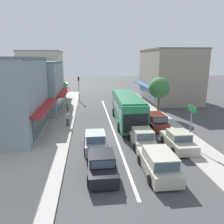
{
  "coord_description": "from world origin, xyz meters",
  "views": [
    {
      "loc": [
        -2.51,
        -19.62,
        7.25
      ],
      "look_at": [
        0.21,
        4.72,
        1.2
      ],
      "focal_mm": 35.0,
      "sensor_mm": 36.0,
      "label": 1
    }
  ],
  "objects": [
    {
      "name": "pedestrian_browsing_midblock",
      "position": [
        -4.74,
        3.16,
        1.07
      ],
      "size": [
        0.54,
        0.33,
        1.63
      ],
      "color": "#333338",
      "rests_on": "sidewalk_left"
    },
    {
      "name": "shopfront_corner_near",
      "position": [
        -10.18,
        1.52,
        3.68
      ],
      "size": [
        7.32,
        9.32,
        7.36
      ],
      "color": "#84939E",
      "rests_on": "ground"
    },
    {
      "name": "directional_road_sign",
      "position": [
        5.77,
        -3.42,
        2.68
      ],
      "size": [
        0.1,
        1.4,
        3.6
      ],
      "color": "gray",
      "rests_on": "ground"
    },
    {
      "name": "sidewalk_left",
      "position": [
        -6.8,
        6.0,
        0.07
      ],
      "size": [
        5.2,
        44.0,
        0.14
      ],
      "primitive_type": "cube",
      "color": "#A39E96",
      "rests_on": "ground"
    },
    {
      "name": "ground_plane",
      "position": [
        0.0,
        0.0,
        0.0
      ],
      "size": [
        140.0,
        140.0,
        0.0
      ],
      "primitive_type": "plane",
      "color": "#3F3F42"
    },
    {
      "name": "building_right_far",
      "position": [
        11.48,
        17.09,
        4.37
      ],
      "size": [
        8.72,
        11.96,
        8.76
      ],
      "color": "gray",
      "rests_on": "ground"
    },
    {
      "name": "pedestrian_with_handbag_near",
      "position": [
        -5.13,
        7.77,
        1.07
      ],
      "size": [
        0.4,
        0.65,
        1.63
      ],
      "color": "#4C4742",
      "rests_on": "sidewalk_left"
    },
    {
      "name": "street_tree_right",
      "position": [
        6.46,
        6.95,
        3.6
      ],
      "size": [
        2.64,
        2.64,
        4.94
      ],
      "color": "brown",
      "rests_on": "ground"
    },
    {
      "name": "shopfront_mid_block",
      "position": [
        -10.18,
        10.98,
        3.43
      ],
      "size": [
        8.85,
        9.17,
        6.87
      ],
      "color": "#84939E",
      "rests_on": "ground"
    },
    {
      "name": "traffic_light_downstreet",
      "position": [
        -4.04,
        18.35,
        2.85
      ],
      "size": [
        0.33,
        0.24,
        4.2
      ],
      "color": "gray",
      "rests_on": "ground"
    },
    {
      "name": "lane_centre_line",
      "position": [
        0.0,
        4.0,
        0.0
      ],
      "size": [
        0.2,
        28.0,
        0.01
      ],
      "primitive_type": "cube",
      "color": "silver",
      "rests_on": "ground"
    },
    {
      "name": "hatchback_queue_far_back",
      "position": [
        -2.01,
        -2.99,
        0.71
      ],
      "size": [
        1.83,
        3.7,
        1.54
      ],
      "color": "#9EA3A8",
      "rests_on": "ground"
    },
    {
      "name": "hatchback_behind_bus_near",
      "position": [
        1.93,
        -2.69,
        0.71
      ],
      "size": [
        1.85,
        3.71,
        1.54
      ],
      "color": "#B7B29E",
      "rests_on": "ground"
    },
    {
      "name": "parked_sedan_kerb_front",
      "position": [
        4.77,
        -3.47,
        0.66
      ],
      "size": [
        1.9,
        4.2,
        1.47
      ],
      "color": "#B7B29E",
      "rests_on": "ground"
    },
    {
      "name": "sedan_queue_gap_filler",
      "position": [
        -1.75,
        -6.94,
        0.66
      ],
      "size": [
        1.91,
        4.2,
        1.47
      ],
      "color": "black",
      "rests_on": "ground"
    },
    {
      "name": "wagon_adjacent_lane_lead",
      "position": [
        1.86,
        -7.26,
        0.75
      ],
      "size": [
        1.95,
        4.51,
        1.58
      ],
      "color": "#B7B29E",
      "rests_on": "ground"
    },
    {
      "name": "parked_wagon_kerb_second",
      "position": [
        4.53,
        2.17,
        0.75
      ],
      "size": [
        2.04,
        4.55,
        1.58
      ],
      "color": "#561E19",
      "rests_on": "ground"
    },
    {
      "name": "kerb_right",
      "position": [
        6.2,
        6.0,
        0.06
      ],
      "size": [
        2.8,
        44.0,
        0.12
      ],
      "primitive_type": "cube",
      "color": "#A39E96",
      "rests_on": "ground"
    },
    {
      "name": "city_bus",
      "position": [
        1.88,
        4.17,
        1.88
      ],
      "size": [
        3.02,
        10.94,
        3.23
      ],
      "color": "#237A4C",
      "rests_on": "ground"
    },
    {
      "name": "shopfront_far_end",
      "position": [
        -10.18,
        19.69,
        4.23
      ],
      "size": [
        7.42,
        7.93,
        8.47
      ],
      "color": "beige",
      "rests_on": "ground"
    }
  ]
}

